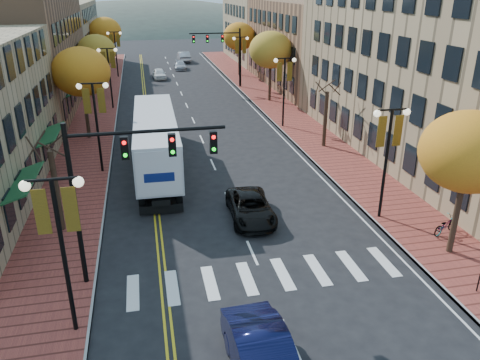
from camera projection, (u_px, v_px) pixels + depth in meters
ground at (275, 305)px, 18.40m from camera, size 200.00×200.00×0.00m
sidewalk_left at (97, 113)px, 46.03m from camera, size 4.00×85.00×0.15m
sidewalk_right at (273, 104)px, 49.45m from camera, size 4.00×85.00×0.15m
building_left_mid at (8, 54)px, 45.58m from camera, size 12.00×24.00×11.00m
building_left_far at (50, 37)px, 68.46m from camera, size 12.00×26.00×9.50m
building_right_near at (466, 48)px, 33.50m from camera, size 15.00×28.00×15.00m
building_right_mid at (327, 44)px, 57.95m from camera, size 15.00×24.00×10.00m
building_right_far at (278, 26)px, 77.64m from camera, size 15.00×20.00×11.00m
tree_left_a at (57, 191)px, 23.05m from camera, size 0.28×0.28×4.20m
tree_left_b at (81, 72)px, 36.28m from camera, size 4.48×4.48×7.21m
tree_left_c at (96, 51)px, 50.89m from camera, size 4.16×4.16×6.69m
tree_left_d at (105, 31)px, 66.94m from camera, size 4.61×4.61×7.42m
tree_right_a at (469, 152)px, 19.98m from camera, size 4.16×4.16×6.69m
tree_right_b at (325, 119)px, 35.52m from camera, size 0.28×0.28×4.20m
tree_right_c at (271, 50)px, 48.74m from camera, size 4.48×4.48×7.21m
tree_right_d at (239, 36)px, 63.26m from camera, size 4.35×4.35×7.00m
lamp_left_a at (59, 227)px, 15.33m from camera, size 1.96×0.36×6.05m
lamp_left_b at (95, 110)px, 29.78m from camera, size 1.96×0.36×6.05m
lamp_left_c at (109, 66)px, 46.05m from camera, size 1.96×0.36×6.05m
lamp_left_d at (115, 45)px, 62.31m from camera, size 1.96×0.36×6.05m
lamp_right_a at (388, 143)px, 23.60m from camera, size 1.96×0.36×6.05m
lamp_right_b at (284, 79)px, 39.87m from camera, size 1.96×0.36×6.05m
lamp_right_c at (241, 52)px, 56.13m from camera, size 1.96×0.36×6.05m
traffic_mast_near at (122, 172)px, 18.18m from camera, size 6.10×0.35×7.00m
traffic_mast_far at (224, 47)px, 55.50m from camera, size 6.10×0.34×7.00m
semi_truck at (155, 135)px, 31.46m from camera, size 2.78×15.90×3.96m
black_suv at (251, 207)px, 25.00m from camera, size 2.39×4.84×1.32m
car_far_white at (159, 74)px, 62.91m from camera, size 1.82×4.10×1.37m
car_far_silver at (180, 65)px, 70.15m from camera, size 1.85×4.22×1.21m
car_far_oncoming at (184, 57)px, 77.04m from camera, size 1.87×5.03×1.64m
bicycle at (445, 225)px, 23.27m from camera, size 1.82×1.21×0.91m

